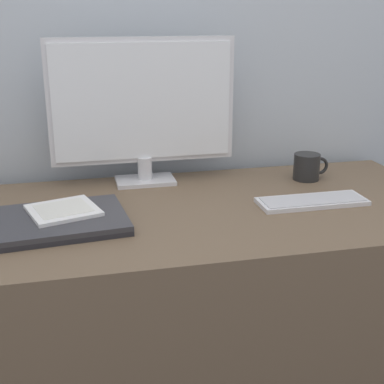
{
  "coord_description": "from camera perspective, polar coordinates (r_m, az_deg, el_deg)",
  "views": [
    {
      "loc": [
        -0.24,
        -1.1,
        1.2
      ],
      "look_at": [
        0.05,
        0.14,
        0.76
      ],
      "focal_mm": 50.0,
      "sensor_mm": 36.0,
      "label": 1
    }
  ],
  "objects": [
    {
      "name": "wall_back",
      "position": [
        1.7,
        -5.22,
        18.89
      ],
      "size": [
        3.6,
        0.05,
        2.4
      ],
      "color": "#B2BCC6",
      "rests_on": "ground_plane"
    },
    {
      "name": "desk",
      "position": [
        1.56,
        -2.18,
        -14.1
      ],
      "size": [
        1.55,
        0.65,
        0.7
      ],
      "color": "brown",
      "rests_on": "ground_plane"
    },
    {
      "name": "monitor",
      "position": [
        1.57,
        -5.26,
        9.0
      ],
      "size": [
        0.54,
        0.11,
        0.42
      ],
      "color": "silver",
      "rests_on": "desk"
    },
    {
      "name": "keyboard",
      "position": [
        1.47,
        12.68,
        -0.97
      ],
      "size": [
        0.29,
        0.1,
        0.01
      ],
      "color": "silver",
      "rests_on": "desk"
    },
    {
      "name": "laptop",
      "position": [
        1.33,
        -14.1,
        -3.03
      ],
      "size": [
        0.34,
        0.27,
        0.02
      ],
      "color": "#232328",
      "rests_on": "desk"
    },
    {
      "name": "ereader",
      "position": [
        1.35,
        -13.57,
        -1.89
      ],
      "size": [
        0.2,
        0.19,
        0.01
      ],
      "color": "white",
      "rests_on": "laptop"
    },
    {
      "name": "coffee_mug",
      "position": [
        1.67,
        12.2,
        2.65
      ],
      "size": [
        0.11,
        0.08,
        0.08
      ],
      "color": "black",
      "rests_on": "desk"
    }
  ]
}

